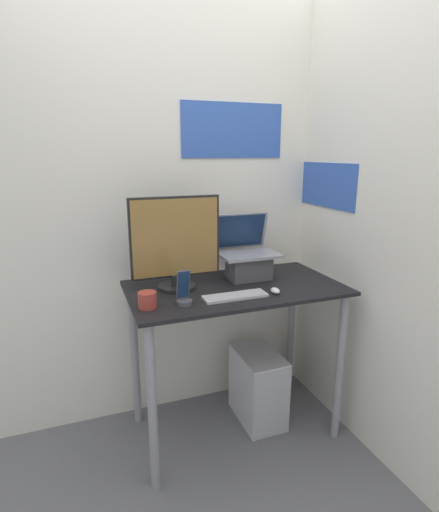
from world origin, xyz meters
TOP-DOWN VIEW (x-y plane):
  - ground_plane at (0.00, 0.00)m, footprint 12.00×12.00m
  - wall_back at (0.00, 0.73)m, footprint 6.00×0.06m
  - wall_side_right at (0.67, 0.00)m, footprint 0.06×6.00m
  - desk at (0.00, 0.32)m, footprint 1.17×0.64m
  - laptop at (0.13, 0.44)m, footprint 0.34×0.28m
  - monitor at (-0.31, 0.40)m, footprint 0.48×0.20m
  - keyboard at (-0.07, 0.16)m, footprint 0.33×0.10m
  - mouse at (0.15, 0.14)m, footprint 0.04×0.07m
  - cell_phone at (-0.33, 0.16)m, footprint 0.08×0.08m
  - computer_tower at (0.17, 0.35)m, footprint 0.24×0.38m
  - mug at (-0.51, 0.17)m, footprint 0.09×0.09m

SIDE VIEW (x-z plane):
  - ground_plane at x=0.00m, z-range 0.00..0.00m
  - computer_tower at x=0.17m, z-range 0.00..0.44m
  - desk at x=0.00m, z-range 0.29..1.20m
  - keyboard at x=-0.07m, z-range 0.90..0.92m
  - mouse at x=0.15m, z-range 0.90..0.93m
  - mug at x=-0.51m, z-range 0.90..0.98m
  - cell_phone at x=-0.33m, z-range 0.86..1.04m
  - laptop at x=0.13m, z-range 0.82..1.19m
  - monitor at x=-0.31m, z-range 0.88..1.38m
  - wall_side_right at x=0.67m, z-range 0.00..2.60m
  - wall_back at x=0.00m, z-range 0.00..2.60m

